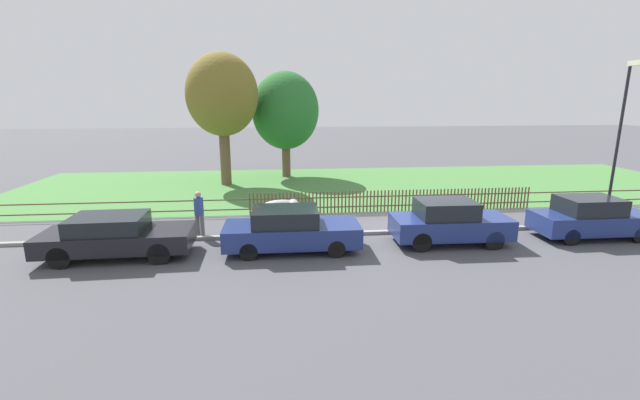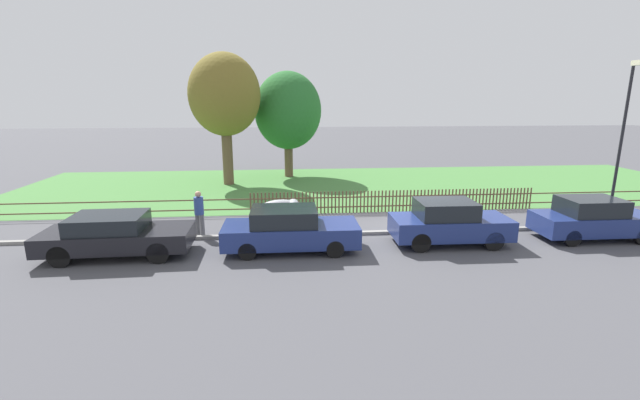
% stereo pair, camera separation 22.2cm
% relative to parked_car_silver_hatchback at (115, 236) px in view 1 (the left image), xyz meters
% --- Properties ---
extents(ground_plane, '(120.00, 120.00, 0.00)m').
position_rel_parked_car_silver_hatchback_xyz_m(ground_plane, '(10.15, 1.34, -0.70)').
color(ground_plane, '#4C4C51').
extents(kerb_stone, '(38.99, 0.20, 0.12)m').
position_rel_parked_car_silver_hatchback_xyz_m(kerb_stone, '(10.15, 1.44, -0.64)').
color(kerb_stone, gray).
rests_on(kerb_stone, ground).
extents(grass_strip, '(38.99, 11.92, 0.01)m').
position_rel_parked_car_silver_hatchback_xyz_m(grass_strip, '(10.15, 10.46, -0.70)').
color(grass_strip, '#477F3D').
rests_on(grass_strip, ground).
extents(park_fence, '(38.99, 0.05, 0.97)m').
position_rel_parked_car_silver_hatchback_xyz_m(park_fence, '(10.15, 4.51, -0.21)').
color(park_fence, brown).
rests_on(park_fence, ground).
extents(parked_car_silver_hatchback, '(4.58, 1.90, 1.35)m').
position_rel_parked_car_silver_hatchback_xyz_m(parked_car_silver_hatchback, '(0.00, 0.00, 0.00)').
color(parked_car_silver_hatchback, black).
rests_on(parked_car_silver_hatchback, ground).
extents(parked_car_black_saloon, '(4.41, 1.77, 1.43)m').
position_rel_parked_car_silver_hatchback_xyz_m(parked_car_black_saloon, '(5.47, 0.03, 0.01)').
color(parked_car_black_saloon, navy).
rests_on(parked_car_black_saloon, ground).
extents(parked_car_navy_estate, '(3.98, 1.75, 1.52)m').
position_rel_parked_car_silver_hatchback_xyz_m(parked_car_navy_estate, '(10.89, 0.18, 0.06)').
color(parked_car_navy_estate, navy).
rests_on(parked_car_navy_estate, ground).
extents(parked_car_red_compact, '(4.08, 1.65, 1.48)m').
position_rel_parked_car_silver_hatchback_xyz_m(parked_car_red_compact, '(16.20, 0.28, 0.03)').
color(parked_car_red_compact, navy).
rests_on(parked_car_red_compact, ground).
extents(covered_motorcycle, '(2.02, 0.87, 1.08)m').
position_rel_parked_car_silver_hatchback_xyz_m(covered_motorcycle, '(5.27, 2.70, -0.04)').
color(covered_motorcycle, black).
rests_on(covered_motorcycle, ground).
extents(tree_nearest_kerb, '(3.98, 3.98, 7.36)m').
position_rel_parked_car_silver_hatchback_xyz_m(tree_nearest_kerb, '(2.16, 11.49, 4.32)').
color(tree_nearest_kerb, brown).
rests_on(tree_nearest_kerb, ground).
extents(tree_behind_motorcycle, '(4.13, 4.13, 6.51)m').
position_rel_parked_car_silver_hatchback_xyz_m(tree_behind_motorcycle, '(5.70, 13.71, 3.40)').
color(tree_behind_motorcycle, brown).
rests_on(tree_behind_motorcycle, ground).
extents(pedestrian_near_fence, '(0.47, 0.47, 1.66)m').
position_rel_parked_car_silver_hatchback_xyz_m(pedestrian_near_fence, '(2.26, 1.86, 0.23)').
color(pedestrian_near_fence, slate).
rests_on(pedestrian_near_fence, ground).
extents(street_lamp, '(0.20, 0.79, 6.22)m').
position_rel_parked_car_silver_hatchback_xyz_m(street_lamp, '(18.15, 1.81, 3.16)').
color(street_lamp, black).
rests_on(street_lamp, ground).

